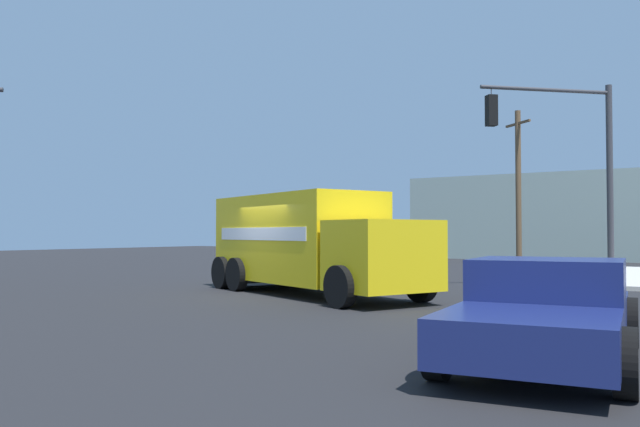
# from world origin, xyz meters

# --- Properties ---
(ground_plane) EXTENTS (100.00, 100.00, 0.00)m
(ground_plane) POSITION_xyz_m (0.00, 0.00, 0.00)
(ground_plane) COLOR black
(delivery_truck) EXTENTS (8.30, 5.57, 2.84)m
(delivery_truck) POSITION_xyz_m (1.01, 0.59, 1.48)
(delivery_truck) COLOR yellow
(delivery_truck) RESTS_ON ground
(traffic_light_primary) EXTENTS (3.30, 3.22, 6.34)m
(traffic_light_primary) POSITION_xyz_m (6.87, 6.69, 4.31)
(traffic_light_primary) COLOR #38383D
(traffic_light_primary) RESTS_ON sidewalk_corner_far
(pickup_navy) EXTENTS (2.72, 5.39, 1.38)m
(pickup_navy) POSITION_xyz_m (9.05, -5.62, 0.73)
(pickup_navy) COLOR navy
(pickup_navy) RESTS_ON ground
(utility_pole) EXTENTS (1.74, 1.54, 8.35)m
(utility_pole) POSITION_xyz_m (1.38, 20.33, 4.31)
(utility_pole) COLOR brown
(utility_pole) RESTS_ON ground
(building_backdrop) EXTENTS (23.97, 6.00, 5.58)m
(building_backdrop) POSITION_xyz_m (3.80, 30.20, 2.79)
(building_backdrop) COLOR gray
(building_backdrop) RESTS_ON ground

